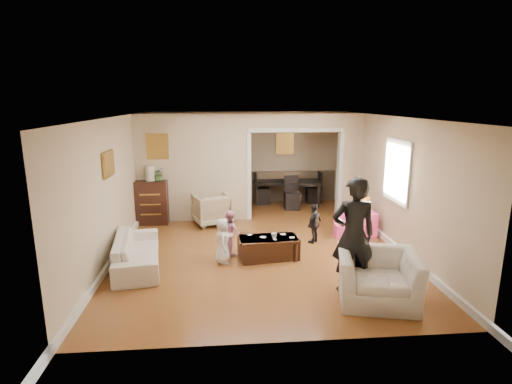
{
  "coord_description": "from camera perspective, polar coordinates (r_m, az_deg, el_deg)",
  "views": [
    {
      "loc": [
        -0.68,
        -7.82,
        2.91
      ],
      "look_at": [
        0.0,
        0.2,
        1.05
      ],
      "focal_mm": 27.93,
      "sensor_mm": 36.0,
      "label": 1
    }
  ],
  "objects": [
    {
      "name": "coffee_table",
      "position": [
        7.55,
        1.76,
        -7.99
      ],
      "size": [
        1.15,
        0.69,
        0.41
      ],
      "primitive_type": "cube",
      "rotation": [
        0.0,
        0.0,
        0.14
      ],
      "color": "#3C2113",
      "rests_on": "ground"
    },
    {
      "name": "window_pane",
      "position": [
        8.27,
        19.59,
        2.8
      ],
      "size": [
        0.03,
        0.95,
        1.1
      ],
      "primitive_type": "cube",
      "color": "white",
      "rests_on": "ground"
    },
    {
      "name": "cyan_cup",
      "position": [
        8.91,
        14.32,
        -2.55
      ],
      "size": [
        0.08,
        0.08,
        0.08
      ],
      "primitive_type": "cylinder",
      "color": "#25A1BB",
      "rests_on": "play_table"
    },
    {
      "name": "potted_plant",
      "position": [
        9.68,
        -13.74,
        2.52
      ],
      "size": [
        0.29,
        0.25,
        0.32
      ],
      "primitive_type": "imported",
      "color": "#3D662D",
      "rests_on": "dresser"
    },
    {
      "name": "child_toddler",
      "position": [
        8.35,
        8.37,
        -4.47
      ],
      "size": [
        0.48,
        0.5,
        0.84
      ],
      "primitive_type": "imported",
      "rotation": [
        0.0,
        0.0,
        -2.3
      ],
      "color": "black",
      "rests_on": "ground"
    },
    {
      "name": "partition_header",
      "position": [
        9.79,
        5.72,
        10.12
      ],
      "size": [
        2.22,
        0.18,
        0.35
      ],
      "primitive_type": "cube",
      "color": "#C1B08D",
      "rests_on": "partition_right"
    },
    {
      "name": "play_bowl",
      "position": [
        8.9,
        15.37,
        -2.73
      ],
      "size": [
        0.22,
        0.22,
        0.05
      ],
      "primitive_type": "imported",
      "rotation": [
        0.0,
        0.0,
        0.09
      ],
      "color": "silver",
      "rests_on": "play_table"
    },
    {
      "name": "armchair_back",
      "position": [
        9.57,
        -6.38,
        -2.44
      ],
      "size": [
        1.02,
        1.04,
        0.74
      ],
      "primitive_type": "imported",
      "rotation": [
        0.0,
        0.0,
        3.48
      ],
      "color": "tan",
      "rests_on": "ground"
    },
    {
      "name": "dining_table",
      "position": [
        11.51,
        4.62,
        0.06
      ],
      "size": [
        2.12,
        1.49,
        0.68
      ],
      "primitive_type": "imported",
      "rotation": [
        0.0,
        0.0,
        -0.23
      ],
      "color": "black",
      "rests_on": "ground"
    },
    {
      "name": "framed_art_sofa_wall",
      "position": [
        7.58,
        -20.38,
        3.78
      ],
      "size": [
        0.03,
        0.55,
        0.4
      ],
      "primitive_type": "cube",
      "color": "brown"
    },
    {
      "name": "armchair_front",
      "position": [
        6.23,
        17.04,
        -11.63
      ],
      "size": [
        1.34,
        1.23,
        0.74
      ],
      "primitive_type": "imported",
      "rotation": [
        0.0,
        0.0,
        -0.23
      ],
      "color": "silver",
      "rests_on": "ground"
    },
    {
      "name": "cereal_box",
      "position": [
        9.09,
        15.36,
        -1.58
      ],
      "size": [
        0.21,
        0.09,
        0.3
      ],
      "primitive_type": "cube",
      "rotation": [
        0.0,
        0.0,
        0.09
      ],
      "color": "yellow",
      "rests_on": "play_table"
    },
    {
      "name": "coffee_cup",
      "position": [
        7.43,
        2.59,
        -6.28
      ],
      "size": [
        0.12,
        0.12,
        0.1
      ],
      "primitive_type": "imported",
      "rotation": [
        0.0,
        0.0,
        0.14
      ],
      "color": "beige",
      "rests_on": "coffee_table"
    },
    {
      "name": "partition_right",
      "position": [
        10.25,
        13.18,
        3.63
      ],
      "size": [
        0.55,
        0.18,
        2.6
      ],
      "primitive_type": "cube",
      "color": "#C1B08D",
      "rests_on": "ground"
    },
    {
      "name": "play_table",
      "position": [
        9.07,
        14.7,
        -4.34
      ],
      "size": [
        0.61,
        0.61,
        0.54
      ],
      "primitive_type": "cube",
      "rotation": [
        0.0,
        0.0,
        0.09
      ],
      "color": "#FF4399",
      "rests_on": "ground"
    },
    {
      "name": "framed_art_alcove",
      "position": [
        11.46,
        4.15,
        6.92
      ],
      "size": [
        0.45,
        0.03,
        0.55
      ],
      "primitive_type": "cube",
      "color": "brown"
    },
    {
      "name": "floor",
      "position": [
        8.37,
        0.12,
        -7.33
      ],
      "size": [
        7.0,
        7.0,
        0.0
      ],
      "primitive_type": "plane",
      "color": "#995527",
      "rests_on": "ground"
    },
    {
      "name": "partition_left",
      "position": [
        9.77,
        -8.87,
        3.38
      ],
      "size": [
        2.75,
        0.18,
        2.6
      ],
      "primitive_type": "cube",
      "color": "#C1B08D",
      "rests_on": "ground"
    },
    {
      "name": "toy_block",
      "position": [
        9.06,
        13.84,
        -2.36
      ],
      "size": [
        0.1,
        0.09,
        0.05
      ],
      "primitive_type": "cube",
      "rotation": [
        0.0,
        0.0,
        0.44
      ],
      "color": "#B93217",
      "rests_on": "play_table"
    },
    {
      "name": "framed_art_partition",
      "position": [
        9.69,
        -13.92,
        6.36
      ],
      "size": [
        0.45,
        0.03,
        0.55
      ],
      "primitive_type": "cube",
      "color": "brown",
      "rests_on": "partition_left"
    },
    {
      "name": "craft_papers",
      "position": [
        7.54,
        2.42,
        -6.36
      ],
      "size": [
        0.87,
        0.4,
        0.0
      ],
      "color": "white",
      "rests_on": "coffee_table"
    },
    {
      "name": "adult_person",
      "position": [
        6.23,
        13.77,
        -6.07
      ],
      "size": [
        0.67,
        0.44,
        1.82
      ],
      "primitive_type": "imported",
      "rotation": [
        0.0,
        0.0,
        3.13
      ],
      "color": "black",
      "rests_on": "ground"
    },
    {
      "name": "dresser",
      "position": [
        9.85,
        -14.67,
        -1.42
      ],
      "size": [
        0.76,
        0.43,
        1.05
      ],
      "primitive_type": "cube",
      "color": "#32170F",
      "rests_on": "ground"
    },
    {
      "name": "sofa",
      "position": [
        7.49,
        -16.68,
        -8.14
      ],
      "size": [
        1.03,
        1.98,
        0.55
      ],
      "primitive_type": "imported",
      "rotation": [
        0.0,
        0.0,
        1.73
      ],
      "color": "silver",
      "rests_on": "ground"
    },
    {
      "name": "table_lamp",
      "position": [
        9.71,
        -14.91,
        2.62
      ],
      "size": [
        0.22,
        0.22,
        0.36
      ],
      "primitive_type": "cylinder",
      "color": "beige",
      "rests_on": "dresser"
    },
    {
      "name": "child_kneel_a",
      "position": [
        7.29,
        -4.79,
        -7.0
      ],
      "size": [
        0.28,
        0.42,
        0.84
      ],
      "primitive_type": "imported",
      "rotation": [
        0.0,
        0.0,
        1.54
      ],
      "color": "silver",
      "rests_on": "ground"
    },
    {
      "name": "child_kneel_b",
      "position": [
        7.71,
        -3.69,
        -5.76
      ],
      "size": [
        0.49,
        0.52,
        0.86
      ],
      "primitive_type": "imported",
      "rotation": [
        0.0,
        0.0,
        2.06
      ],
      "color": "pink",
      "rests_on": "ground"
    }
  ]
}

